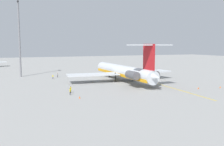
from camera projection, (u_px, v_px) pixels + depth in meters
ground at (139, 80)px, 87.19m from camera, size 378.03×378.03×0.00m
main_jetliner at (124, 71)px, 82.84m from camera, size 43.60×38.84×12.73m
ground_crew_near_nose at (71, 89)px, 63.31m from camera, size 0.40×0.28×1.73m
ground_crew_near_tail at (58, 74)px, 94.01m from camera, size 0.29×0.44×1.82m
ground_crew_portside at (70, 91)px, 60.61m from camera, size 0.36×0.30×1.74m
ground_crew_starboard at (53, 76)px, 89.42m from camera, size 0.26×0.39×1.65m
safety_cone_nose at (198, 88)px, 68.95m from camera, size 0.40×0.40×0.55m
safety_cone_wingtip at (80, 97)px, 56.74m from camera, size 0.40×0.40×0.55m
safety_cone_tail at (220, 87)px, 70.63m from camera, size 0.40×0.40×0.55m
taxiway_centreline at (144, 80)px, 87.66m from camera, size 71.14×4.81×0.01m
light_mast at (19, 36)px, 94.16m from camera, size 4.00×0.70×29.42m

